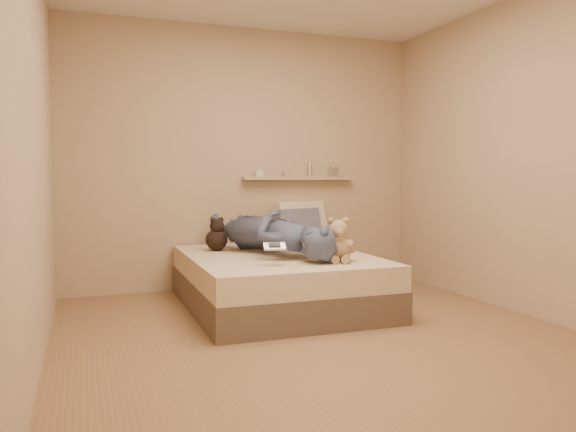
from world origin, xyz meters
name	(u,v)px	position (x,y,z in m)	size (l,w,h in m)	color
room	(320,150)	(0.00, 0.00, 1.30)	(3.80, 3.80, 3.80)	#8B6448
bed	(277,281)	(0.00, 0.93, 0.22)	(1.50, 1.90, 0.45)	brown
game_console	(275,246)	(-0.21, 0.36, 0.60)	(0.17, 0.09, 0.06)	silver
teddy_bear	(338,243)	(0.32, 0.38, 0.60)	(0.28, 0.29, 0.35)	tan
dark_plush	(217,236)	(-0.43, 1.35, 0.58)	(0.20, 0.20, 0.30)	black
pillow_cream	(301,222)	(0.54, 1.76, 0.65)	(0.55, 0.16, 0.40)	beige
pillow_grey	(298,227)	(0.46, 1.62, 0.62)	(0.50, 0.14, 0.34)	slate
person	(270,231)	(-0.03, 1.01, 0.64)	(0.59, 1.61, 0.39)	#474F6F
wall_shelf	(299,178)	(0.55, 1.84, 1.10)	(1.20, 0.12, 0.03)	tan
shelf_bottles	(301,171)	(0.58, 1.84, 1.17)	(0.91, 0.09, 0.16)	silver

